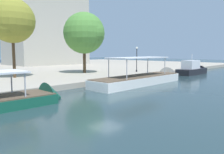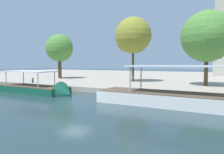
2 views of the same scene
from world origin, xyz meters
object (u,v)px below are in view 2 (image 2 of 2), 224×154
tour_boat_2 (195,102)px  mooring_bollard_0 (33,80)px  tour_boat_1 (37,91)px  tree_2 (133,37)px  tree_0 (60,48)px  tree_1 (207,37)px

tour_boat_2 → mooring_bollard_0: 22.36m
tour_boat_1 → tour_boat_2: bearing=1.9°
tour_boat_1 → tree_2: size_ratio=1.17×
tour_boat_1 → mooring_bollard_0: 6.18m
tree_0 → tree_2: tree_2 is taller
tour_boat_1 → tree_0: bearing=123.8°
tree_2 → mooring_bollard_0: bearing=-142.9°
tour_boat_2 → tree_2: tree_2 is taller
tour_boat_2 → tree_1: tree_1 is taller
tour_boat_2 → tree_2: (-10.25, 12.80, 7.05)m
tour_boat_2 → tree_0: tree_0 is taller
mooring_bollard_0 → tree_1: tree_1 is taller
tour_boat_2 → tree_1: size_ratio=1.58×
mooring_bollard_0 → tour_boat_1: bearing=-37.3°
mooring_bollard_0 → tree_0: bearing=107.9°
tour_boat_1 → tour_boat_2: tour_boat_2 is taller
tree_2 → tree_1: bearing=-8.3°
mooring_bollard_0 → tour_boat_2: bearing=-10.0°
tree_0 → tree_1: (25.24, -1.85, 0.35)m
tree_2 → tree_0: bearing=178.8°
tour_boat_1 → tree_1: tree_1 is taller
tour_boat_1 → tree_0: 16.30m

